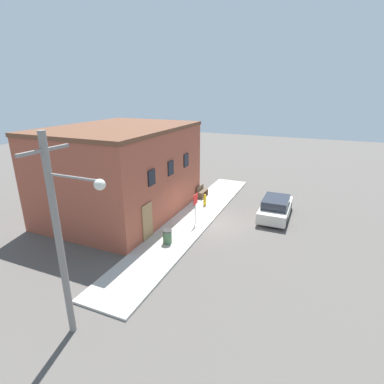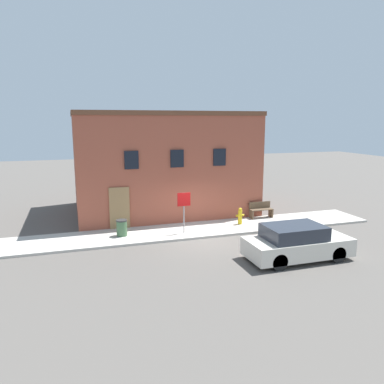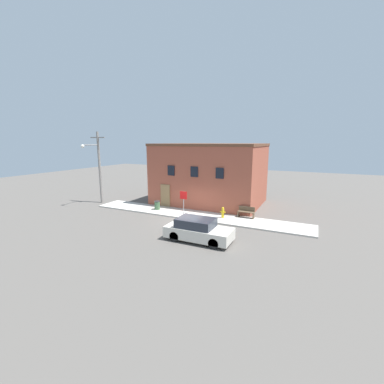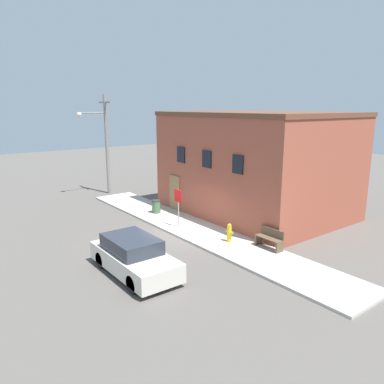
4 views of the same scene
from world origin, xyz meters
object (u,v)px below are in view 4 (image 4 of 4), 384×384
object	(u,v)px
stop_sign	(178,201)
utility_pole	(105,140)
bench	(270,239)
trash_bin	(156,206)
parked_car	(134,256)
fire_hydrant	(229,233)

from	to	relation	value
stop_sign	utility_pole	xyz separation A→B (m)	(-9.78, 0.50, 2.40)
utility_pole	bench	bearing A→B (deg)	3.76
bench	utility_pole	distance (m)	15.09
bench	trash_bin	world-z (taller)	bench
stop_sign	utility_pole	size ratio (longest dim) A/B	0.28
trash_bin	parked_car	bearing A→B (deg)	-38.00
stop_sign	bench	world-z (taller)	stop_sign
parked_car	bench	bearing A→B (deg)	75.07
stop_sign	parked_car	xyz separation A→B (m)	(3.34, -4.43, -0.81)
fire_hydrant	utility_pole	size ratio (longest dim) A/B	0.12
fire_hydrant	utility_pole	world-z (taller)	utility_pole
utility_pole	parked_car	bearing A→B (deg)	-20.60
fire_hydrant	stop_sign	size ratio (longest dim) A/B	0.44
stop_sign	trash_bin	distance (m)	3.11
fire_hydrant	trash_bin	size ratio (longest dim) A/B	1.13
bench	parked_car	xyz separation A→B (m)	(-1.57, -5.89, 0.14)
stop_sign	bench	size ratio (longest dim) A/B	1.52
fire_hydrant	trash_bin	world-z (taller)	fire_hydrant
bench	fire_hydrant	bearing A→B (deg)	-152.47
fire_hydrant	bench	bearing A→B (deg)	27.53
trash_bin	utility_pole	bearing A→B (deg)	179.62
fire_hydrant	trash_bin	distance (m)	6.15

